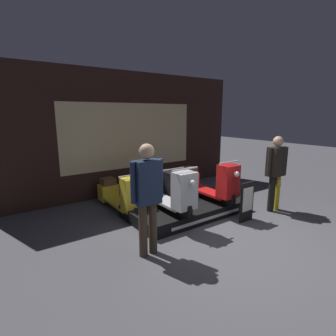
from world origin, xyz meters
name	(u,v)px	position (x,y,z in m)	size (l,w,h in m)	color
ground_plane	(234,244)	(0.00, 0.00, 0.00)	(30.00, 30.00, 0.00)	#4C4C51
shop_wall_back	(131,134)	(0.00, 3.65, 1.60)	(6.80, 0.09, 3.20)	#331E19
display_platform	(187,208)	(0.20, 1.52, 0.12)	(2.56, 1.36, 0.25)	black
scooter_display_left	(166,191)	(-0.37, 1.48, 0.62)	(0.57, 1.72, 0.94)	black
scooter_display_right	(208,182)	(0.78, 1.48, 0.62)	(0.57, 1.72, 0.94)	black
scooter_backrow_0	(120,194)	(-0.89, 2.53, 0.37)	(0.57, 1.72, 0.94)	black
scooter_backrow_1	(159,187)	(0.15, 2.53, 0.37)	(0.57, 1.72, 0.94)	black
person_left_browsing	(147,192)	(-1.34, 0.55, 1.00)	(0.55, 0.22, 1.72)	#473828
person_right_browsing	(276,168)	(1.92, 0.55, 0.98)	(0.59, 0.24, 1.66)	black
price_sign_board	(247,202)	(0.92, 0.50, 0.41)	(0.36, 0.04, 0.81)	black
street_bollard	(277,193)	(1.98, 0.50, 0.40)	(0.10, 0.10, 0.81)	gold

